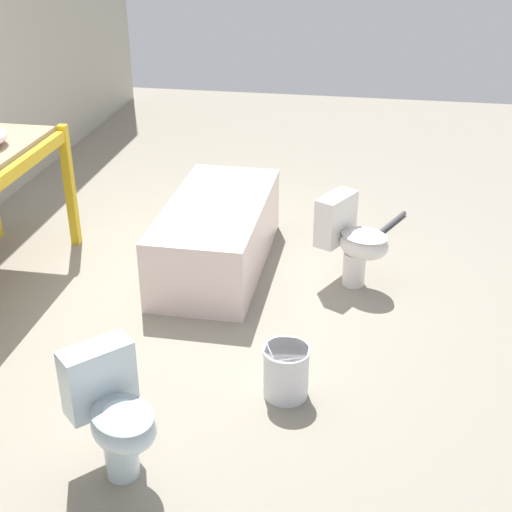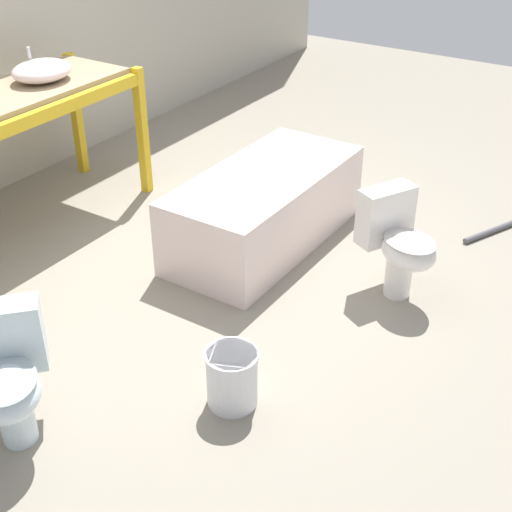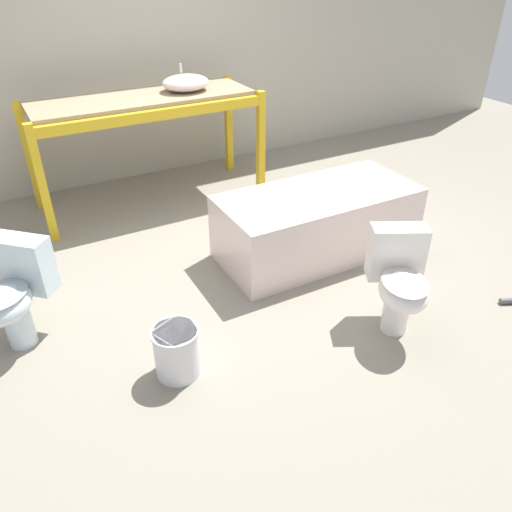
% 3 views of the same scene
% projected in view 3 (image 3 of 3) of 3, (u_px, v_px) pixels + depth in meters
% --- Properties ---
extents(ground_plane, '(12.00, 12.00, 0.00)m').
position_uv_depth(ground_plane, '(238.00, 257.00, 4.15)').
color(ground_plane, gray).
extents(warehouse_wall_rear, '(10.80, 0.08, 3.20)m').
position_uv_depth(warehouse_wall_rear, '(136.00, 17.00, 4.87)').
color(warehouse_wall_rear, '#B2AD9E').
rests_on(warehouse_wall_rear, ground_plane).
extents(shelving_rack, '(2.14, 0.79, 1.03)m').
position_uv_depth(shelving_rack, '(144.00, 112.00, 4.61)').
color(shelving_rack, gold).
rests_on(shelving_rack, ground_plane).
extents(sink_basin, '(0.45, 0.38, 0.23)m').
position_uv_depth(sink_basin, '(186.00, 83.00, 4.66)').
color(sink_basin, silver).
rests_on(sink_basin, shelving_rack).
extents(bathtub_main, '(1.61, 0.75, 0.55)m').
position_uv_depth(bathtub_main, '(317.00, 218.00, 4.05)').
color(bathtub_main, silver).
rests_on(bathtub_main, ground_plane).
extents(toilet_near, '(0.54, 0.62, 0.68)m').
position_uv_depth(toilet_near, '(400.00, 279.00, 3.20)').
color(toilet_near, white).
rests_on(toilet_near, ground_plane).
extents(toilet_far, '(0.60, 0.61, 0.68)m').
position_uv_depth(toilet_far, '(13.00, 292.00, 3.08)').
color(toilet_far, silver).
rests_on(toilet_far, ground_plane).
extents(bucket_white, '(0.28, 0.28, 0.32)m').
position_uv_depth(bucket_white, '(177.00, 351.00, 2.94)').
color(bucket_white, silver).
rests_on(bucket_white, ground_plane).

